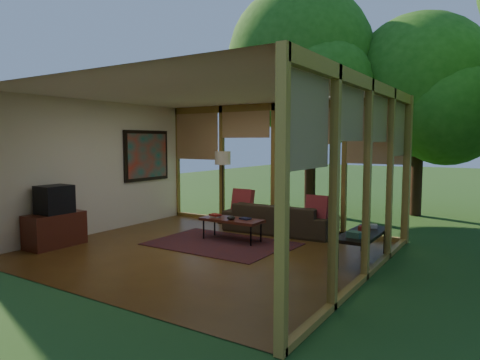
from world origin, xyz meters
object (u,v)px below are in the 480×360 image
Objects in this scene: floor_lamp at (223,162)px; media_cabinet at (55,230)px; television at (54,199)px; coffee_table at (232,220)px; sofa at (275,218)px; side_console at (359,235)px.

media_cabinet is at bearing -110.63° from floor_lamp.
coffee_table is (2.42, 2.05, -0.46)m from television.
sofa is 4.23m from television.
television is at bearing -157.32° from side_console.
side_console is (2.43, -0.03, 0.02)m from coffee_table.
side_console is at bearing 22.68° from television.
television is 5.27m from side_console.
sofa reaches higher than side_console.
sofa is at bearing 151.64° from side_console.
sofa is 1.87m from floor_lamp.
media_cabinet is 0.55m from television.
media_cabinet is 3.19m from coffee_table.
media_cabinet is 1.82× the size of television.
media_cabinet is 3.81m from floor_lamp.
floor_lamp is 2.05m from coffee_table.
side_console is at bearing -0.64° from coffee_table.
media_cabinet is at bearing 180.00° from television.
floor_lamp is at bearing 130.27° from coffee_table.
floor_lamp is at bearing 158.80° from side_console.
television is 0.33× the size of floor_lamp.
media_cabinet is 0.83× the size of coffee_table.
media_cabinet is at bearing 44.95° from sofa.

